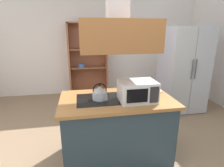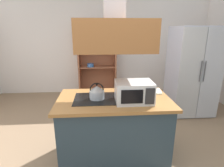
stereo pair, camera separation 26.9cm
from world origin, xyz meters
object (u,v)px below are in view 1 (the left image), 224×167
kettle (100,93)px  microwave (137,91)px  refrigerator (183,70)px  dish_cabinet (88,64)px  cutting_board (149,90)px

kettle → microwave: size_ratio=0.47×
kettle → refrigerator: bearing=34.4°
dish_cabinet → microwave: dish_cabinet is taller
kettle → microwave: bearing=-15.4°
refrigerator → microwave: refrigerator is taller
refrigerator → kettle: bearing=-145.6°
refrigerator → microwave: (-1.54, -1.50, 0.11)m
dish_cabinet → microwave: 2.92m
kettle → microwave: microwave is taller
kettle → microwave: 0.48m
dish_cabinet → microwave: (0.48, -2.88, 0.16)m
refrigerator → dish_cabinet: 2.44m
refrigerator → cutting_board: size_ratio=5.42×
dish_cabinet → cutting_board: dish_cabinet is taller
kettle → cutting_board: size_ratio=0.64×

